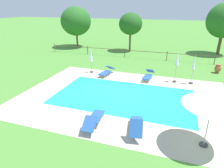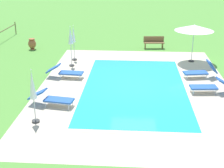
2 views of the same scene
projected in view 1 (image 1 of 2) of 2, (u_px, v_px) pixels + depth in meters
name	position (u px, v px, depth m)	size (l,w,h in m)	color
ground_plane	(123.00, 96.00, 12.99)	(160.00, 160.00, 0.00)	#518E38
pool_deck_paving	(123.00, 96.00, 12.99)	(13.83, 9.84, 0.01)	beige
swimming_pool_water	(123.00, 96.00, 12.99)	(9.19, 5.19, 0.01)	#23A8C1
pool_coping_rim	(123.00, 96.00, 12.99)	(9.67, 5.67, 0.01)	beige
sun_lounger_north_near_steps	(148.00, 75.00, 15.88)	(0.77, 2.08, 0.78)	#2856A8
sun_lounger_north_mid	(136.00, 125.00, 9.18)	(0.90, 1.90, 1.01)	#2856A8
sun_lounger_north_far	(107.00, 71.00, 16.82)	(0.92, 2.13, 0.74)	#2856A8
sun_lounger_north_end	(94.00, 119.00, 9.77)	(0.76, 2.08, 0.77)	#2856A8
patio_umbrella_open_foreground	(213.00, 101.00, 7.61)	(2.41, 2.41, 2.41)	#383838
patio_umbrella_closed_row_west	(91.00, 56.00, 17.15)	(0.32, 0.32, 2.29)	#383838
patio_umbrella_closed_row_mid_west	(177.00, 61.00, 14.81)	(0.32, 0.32, 2.49)	#383838
patio_umbrella_closed_row_centre	(194.00, 66.00, 14.59)	(0.32, 0.32, 2.29)	#383838
terracotta_urn_near_fence	(218.00, 68.00, 17.39)	(0.57, 0.57, 0.80)	#A85B38
perimeter_fence	(145.00, 53.00, 22.00)	(24.40, 0.08, 1.05)	brown
tree_far_west	(76.00, 21.00, 27.20)	(4.26, 4.26, 5.67)	brown
tree_west_mid	(131.00, 24.00, 24.78)	(3.03, 3.03, 4.94)	brown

